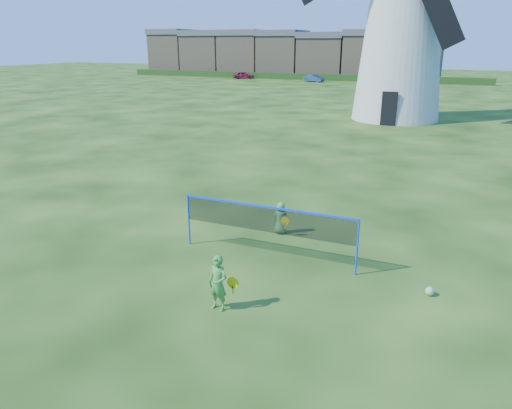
{
  "coord_description": "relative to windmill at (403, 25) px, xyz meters",
  "views": [
    {
      "loc": [
        5.09,
        -10.74,
        5.72
      ],
      "look_at": [
        0.2,
        0.5,
        1.5
      ],
      "focal_mm": 32.93,
      "sensor_mm": 36.0,
      "label": 1
    }
  ],
  "objects": [
    {
      "name": "badminton_net",
      "position": [
        0.38,
        -27.61,
        -5.87
      ],
      "size": [
        5.05,
        0.05,
        1.55
      ],
      "color": "blue",
      "rests_on": "ground"
    },
    {
      "name": "terraced_houses",
      "position": [
        -25.78,
        44.02,
        -2.99
      ],
      "size": [
        53.4,
        8.4,
        8.27
      ],
      "color": "gray",
      "rests_on": "ground"
    },
    {
      "name": "play_ball",
      "position": [
        4.74,
        -27.96,
        -6.9
      ],
      "size": [
        0.22,
        0.22,
        0.22
      ],
      "primitive_type": "sphere",
      "color": "green",
      "rests_on": "ground"
    },
    {
      "name": "car_left",
      "position": [
        -29.81,
        35.73,
        -6.4
      ],
      "size": [
        3.85,
        2.82,
        1.22
      ],
      "primitive_type": "imported",
      "rotation": [
        0.0,
        0.0,
        2.01
      ],
      "color": "maroon",
      "rests_on": "ground"
    },
    {
      "name": "player_girl",
      "position": [
        0.4,
        -30.52,
        -6.36
      ],
      "size": [
        0.68,
        0.38,
        1.31
      ],
      "rotation": [
        0.0,
        0.0,
        -0.13
      ],
      "color": "green",
      "rests_on": "ground"
    },
    {
      "name": "ground",
      "position": [
        -0.2,
        -27.98,
        -7.01
      ],
      "size": [
        220.0,
        220.0,
        0.0
      ],
      "primitive_type": "plane",
      "color": "black",
      "rests_on": "ground"
    },
    {
      "name": "windmill",
      "position": [
        0.0,
        0.0,
        0.0
      ],
      "size": [
        15.26,
        6.67,
        20.49
      ],
      "color": "silver",
      "rests_on": "ground"
    },
    {
      "name": "hedge",
      "position": [
        -22.2,
        38.02,
        -6.51
      ],
      "size": [
        62.0,
        0.8,
        1.0
      ],
      "primitive_type": "cube",
      "color": "#193814",
      "rests_on": "ground"
    },
    {
      "name": "player_boy",
      "position": [
        0.1,
        -25.75,
        -6.5
      ],
      "size": [
        0.62,
        0.42,
        1.03
      ],
      "rotation": [
        0.0,
        0.0,
        3.23
      ],
      "color": "#4E9E4C",
      "rests_on": "ground"
    },
    {
      "name": "car_right",
      "position": [
        -17.01,
        34.15,
        -6.47
      ],
      "size": [
        3.47,
        1.96,
        1.08
      ],
      "primitive_type": "imported",
      "rotation": [
        0.0,
        0.0,
        1.31
      ],
      "color": "navy",
      "rests_on": "ground"
    }
  ]
}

